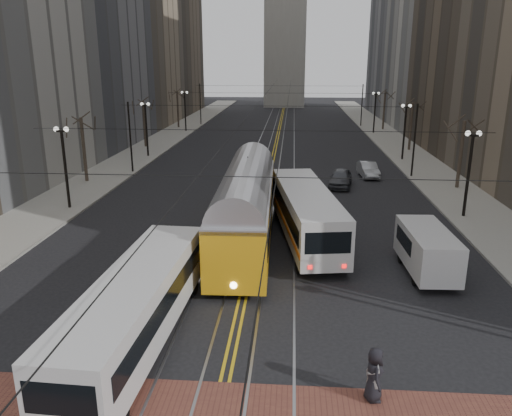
% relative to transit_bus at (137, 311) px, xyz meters
% --- Properties ---
extents(ground, '(260.00, 260.00, 0.00)m').
position_rel_transit_bus_xyz_m(ground, '(3.50, -1.03, -1.41)').
color(ground, black).
rests_on(ground, ground).
extents(sidewalk_left, '(5.00, 140.00, 0.15)m').
position_rel_transit_bus_xyz_m(sidewalk_left, '(-11.50, 43.97, -1.33)').
color(sidewalk_left, gray).
rests_on(sidewalk_left, ground).
extents(sidewalk_right, '(5.00, 140.00, 0.15)m').
position_rel_transit_bus_xyz_m(sidewalk_right, '(18.50, 43.97, -1.33)').
color(sidewalk_right, gray).
rests_on(sidewalk_right, ground).
extents(streetcar_rails, '(4.80, 130.00, 0.02)m').
position_rel_transit_bus_xyz_m(streetcar_rails, '(3.50, 43.97, -1.40)').
color(streetcar_rails, gray).
rests_on(streetcar_rails, ground).
extents(centre_lines, '(0.42, 130.00, 0.01)m').
position_rel_transit_bus_xyz_m(centre_lines, '(3.50, 43.97, -1.40)').
color(centre_lines, gold).
rests_on(centre_lines, ground).
extents(building_left_mid, '(16.00, 20.00, 34.00)m').
position_rel_transit_bus_xyz_m(building_left_mid, '(-22.00, 44.97, 15.59)').
color(building_left_mid, slate).
rests_on(building_left_mid, ground).
extents(building_left_far, '(16.00, 20.00, 40.00)m').
position_rel_transit_bus_xyz_m(building_left_far, '(-22.00, 84.97, 18.59)').
color(building_left_far, brown).
rests_on(building_left_far, ground).
extents(building_right_far, '(16.00, 20.00, 40.00)m').
position_rel_transit_bus_xyz_m(building_right_far, '(29.00, 84.97, 18.59)').
color(building_right_far, slate).
rests_on(building_right_far, ground).
extents(lamp_posts, '(27.60, 57.20, 5.60)m').
position_rel_transit_bus_xyz_m(lamp_posts, '(3.50, 27.72, 1.39)').
color(lamp_posts, black).
rests_on(lamp_posts, ground).
extents(street_trees, '(31.68, 53.28, 5.60)m').
position_rel_transit_bus_xyz_m(street_trees, '(3.50, 34.22, 1.39)').
color(street_trees, '#382D23').
rests_on(street_trees, ground).
extents(trolley_wires, '(25.96, 120.00, 6.60)m').
position_rel_transit_bus_xyz_m(trolley_wires, '(3.50, 33.81, 2.37)').
color(trolley_wires, black).
rests_on(trolley_wires, ground).
extents(transit_bus, '(2.86, 11.35, 2.81)m').
position_rel_transit_bus_xyz_m(transit_bus, '(0.00, 0.00, 0.00)').
color(transit_bus, silver).
rests_on(transit_bus, ground).
extents(streetcar, '(3.17, 15.40, 3.62)m').
position_rel_transit_bus_xyz_m(streetcar, '(3.00, 11.17, 0.40)').
color(streetcar, orange).
rests_on(streetcar, ground).
extents(rear_bus, '(4.29, 12.02, 3.07)m').
position_rel_transit_bus_xyz_m(rear_bus, '(6.46, 11.74, 0.13)').
color(rear_bus, silver).
rests_on(rear_bus, ground).
extents(cargo_van, '(2.19, 5.24, 2.29)m').
position_rel_transit_bus_xyz_m(cargo_van, '(12.29, 7.39, -0.26)').
color(cargo_van, silver).
rests_on(cargo_van, ground).
extents(sedan_grey, '(2.45, 4.55, 1.47)m').
position_rel_transit_bus_xyz_m(sedan_grey, '(9.66, 25.05, -0.67)').
color(sedan_grey, '#3F4247').
rests_on(sedan_grey, ground).
extents(sedan_silver, '(1.71, 4.13, 1.33)m').
position_rel_transit_bus_xyz_m(sedan_silver, '(12.50, 28.99, -0.74)').
color(sedan_silver, '#9FA2A7').
rests_on(sedan_silver, ground).
extents(pedestrian_a, '(0.61, 0.90, 1.80)m').
position_rel_transit_bus_xyz_m(pedestrian_a, '(8.25, -2.53, -0.50)').
color(pedestrian_a, black).
rests_on(pedestrian_a, crosswalk_band).
extents(pedestrian_b, '(0.63, 0.75, 1.75)m').
position_rel_transit_bus_xyz_m(pedestrian_b, '(8.22, -2.53, -0.52)').
color(pedestrian_b, gray).
rests_on(pedestrian_b, crosswalk_band).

